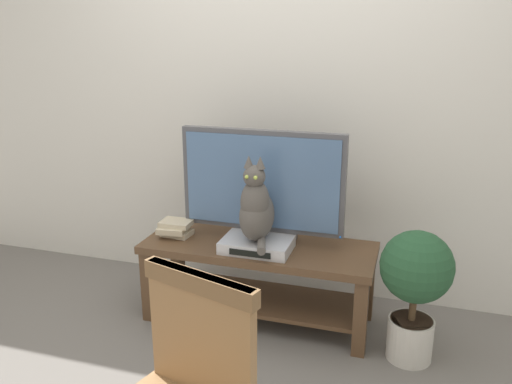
# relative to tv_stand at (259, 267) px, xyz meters

# --- Properties ---
(ground_plane) EXTENTS (12.00, 12.00, 0.00)m
(ground_plane) POSITION_rel_tv_stand_xyz_m (-0.01, -0.64, -0.33)
(ground_plane) COLOR slate
(back_wall) EXTENTS (7.00, 0.12, 2.80)m
(back_wall) POSITION_rel_tv_stand_xyz_m (-0.01, 0.53, 1.07)
(back_wall) COLOR silver
(back_wall) RESTS_ON ground
(tv_stand) EXTENTS (1.32, 0.49, 0.47)m
(tv_stand) POSITION_rel_tv_stand_xyz_m (0.00, 0.00, 0.00)
(tv_stand) COLOR #513823
(tv_stand) RESTS_ON ground
(tv) EXTENTS (0.94, 0.20, 0.65)m
(tv) POSITION_rel_tv_stand_xyz_m (0.00, 0.07, 0.48)
(tv) COLOR #4C4C51
(tv) RESTS_ON tv_stand
(media_box) EXTENTS (0.38, 0.26, 0.06)m
(media_box) POSITION_rel_tv_stand_xyz_m (0.02, -0.08, 0.17)
(media_box) COLOR #BCBCC1
(media_box) RESTS_ON tv_stand
(cat) EXTENTS (0.20, 0.35, 0.48)m
(cat) POSITION_rel_tv_stand_xyz_m (0.02, -0.10, 0.39)
(cat) COLOR #514C47
(cat) RESTS_ON media_box
(book_stack) EXTENTS (0.20, 0.18, 0.09)m
(book_stack) POSITION_rel_tv_stand_xyz_m (-0.51, -0.02, 0.19)
(book_stack) COLOR beige
(book_stack) RESTS_ON tv_stand
(potted_plant) EXTENTS (0.36, 0.36, 0.70)m
(potted_plant) POSITION_rel_tv_stand_xyz_m (0.87, -0.15, 0.10)
(potted_plant) COLOR beige
(potted_plant) RESTS_ON ground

